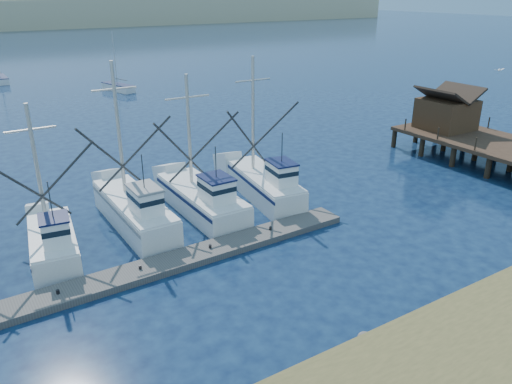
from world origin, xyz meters
TOP-DOWN VIEW (x-y plane):
  - ground at (0.00, 0.00)m, footprint 500.00×500.00m
  - floating_dock at (-9.82, 5.93)m, footprint 27.31×2.47m
  - timber_pier at (21.50, 8.46)m, footprint 7.00×20.00m
  - trawler_fleet at (-8.55, 10.80)m, footprint 27.30×8.90m
  - sailboat_near at (5.66, 55.12)m, footprint 3.20×6.34m
  - sailboat_far at (-7.70, 71.38)m, footprint 1.73×5.97m
  - flying_gull at (19.39, 6.44)m, footprint 1.04×0.19m

SIDE VIEW (x-z plane):
  - ground at x=0.00m, z-range 0.00..0.00m
  - floating_dock at x=-9.82m, z-range 0.00..0.36m
  - sailboat_near at x=5.66m, z-range -3.55..4.55m
  - sailboat_far at x=-7.70m, z-range -3.55..4.55m
  - trawler_fleet at x=-8.55m, z-range -3.87..5.86m
  - timber_pier at x=21.50m, z-range -1.43..6.57m
  - flying_gull at x=19.39m, z-range 7.86..8.05m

